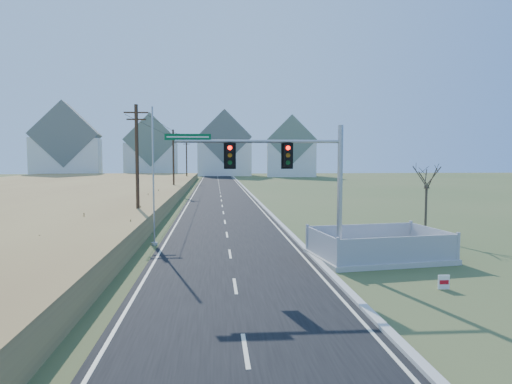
% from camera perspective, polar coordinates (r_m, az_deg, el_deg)
% --- Properties ---
extents(ground, '(260.00, 260.00, 0.00)m').
position_cam_1_polar(ground, '(20.18, -2.88, -10.26)').
color(ground, '#3F5127').
rests_on(ground, ground).
extents(road, '(8.00, 180.00, 0.06)m').
position_cam_1_polar(road, '(69.70, -4.54, 0.12)').
color(road, black).
rests_on(road, ground).
extents(curb, '(0.30, 180.00, 0.18)m').
position_cam_1_polar(curb, '(69.87, -1.13, 0.20)').
color(curb, '#B2AFA8').
rests_on(curb, ground).
extents(reed_marsh, '(38.00, 110.00, 1.30)m').
position_cam_1_polar(reed_marsh, '(64.04, -26.44, -0.12)').
color(reed_marsh, tan).
rests_on(reed_marsh, ground).
extents(utility_pole_near, '(1.80, 0.26, 9.00)m').
position_cam_1_polar(utility_pole_near, '(34.99, -14.64, 3.52)').
color(utility_pole_near, '#422D1E').
rests_on(utility_pole_near, ground).
extents(utility_pole_mid, '(1.80, 0.26, 9.00)m').
position_cam_1_polar(utility_pole_mid, '(64.77, -10.28, 3.87)').
color(utility_pole_mid, '#422D1E').
rests_on(utility_pole_mid, ground).
extents(utility_pole_far, '(1.80, 0.26, 9.00)m').
position_cam_1_polar(utility_pole_far, '(94.69, -8.67, 4.00)').
color(utility_pole_far, '#422D1E').
rests_on(utility_pole_far, ground).
extents(condo_nw, '(17.69, 13.38, 19.05)m').
position_cam_1_polar(condo_nw, '(125.21, -22.57, 5.16)').
color(condo_nw, white).
rests_on(condo_nw, ground).
extents(condo_nnw, '(14.93, 11.17, 17.03)m').
position_cam_1_polar(condo_nnw, '(128.69, -12.93, 5.01)').
color(condo_nnw, white).
rests_on(condo_nnw, ground).
extents(condo_n, '(15.27, 10.20, 18.54)m').
position_cam_1_polar(condo_n, '(131.57, -3.99, 5.38)').
color(condo_n, white).
rests_on(condo_n, ground).
extents(condo_ne, '(14.12, 10.51, 16.52)m').
position_cam_1_polar(condo_ne, '(125.26, 4.38, 5.08)').
color(condo_ne, white).
rests_on(condo_ne, ground).
extents(traffic_signal_mast, '(8.25, 0.56, 6.56)m').
position_cam_1_polar(traffic_signal_mast, '(20.96, 5.59, 1.60)').
color(traffic_signal_mast, '#9EA0A5').
rests_on(traffic_signal_mast, ground).
extents(fence_enclosure, '(6.92, 5.18, 1.46)m').
position_cam_1_polar(fence_enclosure, '(23.92, 15.02, -7.39)').
color(fence_enclosure, '#B7B5AD').
rests_on(fence_enclosure, ground).
extents(open_sign, '(0.45, 0.08, 0.55)m').
position_cam_1_polar(open_sign, '(19.29, 22.42, -10.37)').
color(open_sign, white).
rests_on(open_sign, ground).
extents(flagpole, '(0.36, 0.36, 7.99)m').
position_cam_1_polar(flagpole, '(26.98, -12.69, 0.19)').
color(flagpole, '#B7B5AD').
rests_on(flagpole, ground).
extents(bare_tree, '(1.87, 1.87, 4.97)m').
position_cam_1_polar(bare_tree, '(30.40, 20.57, 2.01)').
color(bare_tree, '#4C3F33').
rests_on(bare_tree, ground).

